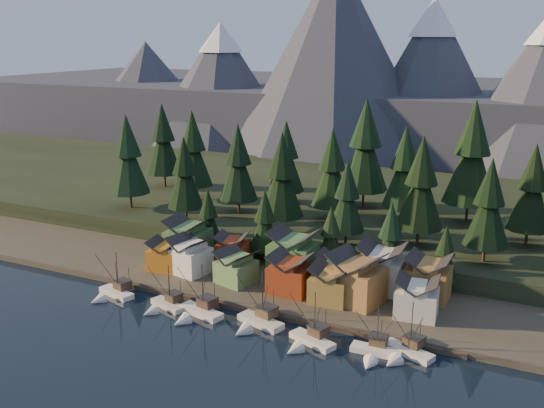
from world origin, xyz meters
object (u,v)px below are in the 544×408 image
at_px(boat_6, 405,346).
at_px(house_back_1, 232,249).
at_px(house_back_0, 188,238).
at_px(boat_2, 197,306).
at_px(boat_3, 257,315).
at_px(house_front_1, 190,254).
at_px(boat_0, 112,288).
at_px(boat_1, 164,300).
at_px(boat_4, 309,335).
at_px(boat_5, 375,346).
at_px(house_front_0, 165,254).

distance_m(boat_6, house_back_1, 52.43).
height_order(house_back_0, house_back_1, house_back_0).
distance_m(boat_2, boat_3, 13.09).
relative_size(boat_2, house_back_0, 1.14).
height_order(boat_3, house_front_1, boat_3).
distance_m(boat_0, house_back_1, 29.48).
bearing_deg(boat_1, house_back_1, 101.80).
relative_size(boat_6, house_back_0, 1.06).
height_order(house_front_1, house_back_1, house_front_1).
relative_size(boat_2, boat_4, 1.07).
xyz_separation_m(boat_0, house_back_0, (4.55, 23.63, 4.86)).
relative_size(house_front_1, house_back_0, 0.94).
distance_m(boat_2, boat_5, 37.16).
relative_size(boat_2, boat_6, 1.08).
xyz_separation_m(boat_0, boat_4, (46.91, -1.69, -0.01)).
relative_size(boat_3, house_front_1, 1.25).
relative_size(boat_2, house_front_0, 1.46).
bearing_deg(boat_4, house_back_1, 160.76).
relative_size(boat_4, boat_5, 1.07).
distance_m(house_back_0, house_back_1, 12.21).
bearing_deg(boat_1, boat_2, 17.41).
height_order(boat_4, house_front_1, house_front_1).
relative_size(boat_1, boat_3, 0.85).
distance_m(boat_0, boat_1, 13.79).
bearing_deg(boat_0, boat_2, 14.98).
bearing_deg(house_back_1, boat_3, -64.22).
bearing_deg(boat_4, house_front_0, 179.56).
height_order(boat_2, house_back_1, boat_2).
xyz_separation_m(boat_0, house_front_1, (9.79, 16.18, 3.90)).
bearing_deg(boat_0, boat_6, 17.57).
distance_m(boat_3, house_front_1, 29.67).
height_order(boat_6, house_front_1, house_front_1).
distance_m(boat_5, house_front_0, 58.16).
xyz_separation_m(boat_3, house_back_1, (-18.26, 23.17, 3.32)).
bearing_deg(boat_3, boat_6, 18.30).
bearing_deg(house_back_0, boat_2, -55.96).
distance_m(boat_3, boat_5, 24.17).
xyz_separation_m(house_front_1, house_back_0, (-5.24, 7.44, 0.96)).
xyz_separation_m(boat_5, house_back_1, (-42.39, 24.43, 3.78)).
height_order(boat_0, boat_1, boat_0).
bearing_deg(house_front_1, boat_2, -41.54).
height_order(boat_4, house_front_0, boat_4).
xyz_separation_m(house_front_0, house_back_0, (1.30, 8.02, 1.70)).
bearing_deg(house_front_1, house_back_1, 60.97).
xyz_separation_m(boat_1, house_front_1, (-4.00, 16.38, 4.04)).
relative_size(boat_1, boat_6, 0.94).
height_order(boat_2, boat_4, boat_2).
relative_size(boat_1, house_back_1, 1.22).
xyz_separation_m(house_front_1, house_back_1, (6.90, 7.86, -0.32)).
bearing_deg(house_front_1, boat_4, -13.48).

